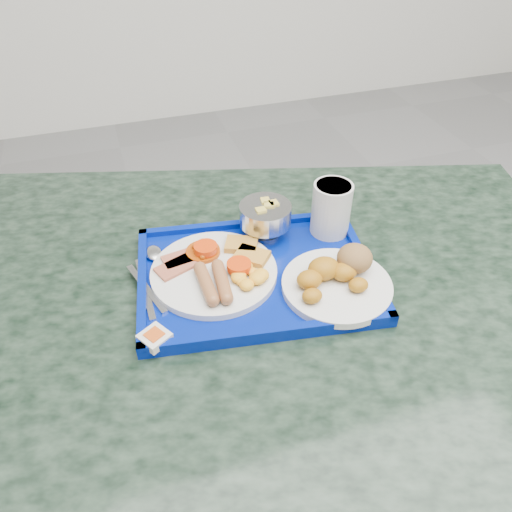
{
  "coord_description": "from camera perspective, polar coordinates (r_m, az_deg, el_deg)",
  "views": [
    {
      "loc": [
        -0.73,
        -0.16,
        1.41
      ],
      "look_at": [
        -0.53,
        0.47,
        0.85
      ],
      "focal_mm": 35.0,
      "sensor_mm": 36.0,
      "label": 1
    }
  ],
  "objects": [
    {
      "name": "table",
      "position": [
        1.03,
        -1.27,
        -12.33
      ],
      "size": [
        1.46,
        1.17,
        0.8
      ],
      "rotation": [
        0.0,
        0.0,
        -0.28
      ],
      "color": "slate",
      "rests_on": "floor"
    },
    {
      "name": "spoon",
      "position": [
        0.93,
        -11.84,
        -0.7
      ],
      "size": [
        0.07,
        0.18,
        0.01
      ],
      "rotation": [
        0.0,
        0.0,
        0.3
      ],
      "color": "#B7B8BA",
      "rests_on": "tray"
    },
    {
      "name": "knife",
      "position": [
        0.88,
        -12.56,
        -3.59
      ],
      "size": [
        0.01,
        0.16,
        0.0
      ],
      "primitive_type": "cube",
      "rotation": [
        0.0,
        0.0,
        0.02
      ],
      "color": "#B7B8BA",
      "rests_on": "tray"
    },
    {
      "name": "bread_plate",
      "position": [
        0.87,
        9.35,
        -2.41
      ],
      "size": [
        0.19,
        0.19,
        0.06
      ],
      "rotation": [
        0.0,
        0.0,
        0.39
      ],
      "color": "silver",
      "rests_on": "tray"
    },
    {
      "name": "jam_packet",
      "position": [
        0.79,
        -11.49,
        -9.14
      ],
      "size": [
        0.06,
        0.06,
        0.02
      ],
      "rotation": [
        0.0,
        0.0,
        0.55
      ],
      "color": "silver",
      "rests_on": "tray"
    },
    {
      "name": "tray",
      "position": [
        0.9,
        0.0,
        -2.23
      ],
      "size": [
        0.46,
        0.36,
        0.02
      ],
      "rotation": [
        0.0,
        0.0,
        -0.15
      ],
      "color": "#021885",
      "rests_on": "table"
    },
    {
      "name": "fruit_bowl",
      "position": [
        0.96,
        1.08,
        4.65
      ],
      "size": [
        0.1,
        0.1,
        0.07
      ],
      "color": "#B7B8BA",
      "rests_on": "tray"
    },
    {
      "name": "main_plate",
      "position": [
        0.88,
        -4.27,
        -1.64
      ],
      "size": [
        0.22,
        0.22,
        0.04
      ],
      "rotation": [
        0.0,
        0.0,
        -0.13
      ],
      "color": "silver",
      "rests_on": "tray"
    },
    {
      "name": "juice_cup",
      "position": [
        0.97,
        8.61,
        5.54
      ],
      "size": [
        0.08,
        0.08,
        0.11
      ],
      "color": "silver",
      "rests_on": "tray"
    }
  ]
}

